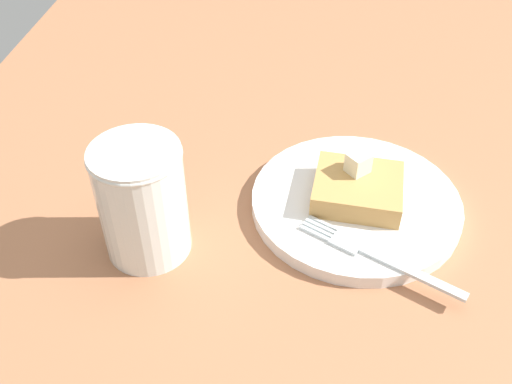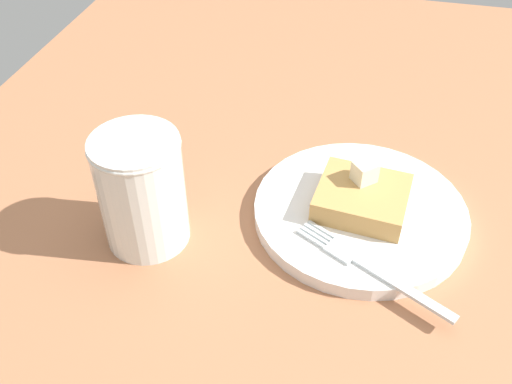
% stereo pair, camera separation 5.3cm
% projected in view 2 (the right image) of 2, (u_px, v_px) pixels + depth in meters
% --- Properties ---
extents(table_surface, '(1.10, 1.10, 0.03)m').
position_uv_depth(table_surface, '(414.00, 227.00, 0.58)').
color(table_surface, '#A16745').
rests_on(table_surface, ground).
extents(plate, '(0.21, 0.21, 0.01)m').
position_uv_depth(plate, '(360.00, 211.00, 0.57)').
color(plate, white).
rests_on(plate, table_surface).
extents(toast_slice_center, '(0.09, 0.09, 0.02)m').
position_uv_depth(toast_slice_center, '(362.00, 198.00, 0.56)').
color(toast_slice_center, tan).
rests_on(toast_slice_center, plate).
extents(butter_pat_primary, '(0.03, 0.03, 0.02)m').
position_uv_depth(butter_pat_primary, '(364.00, 175.00, 0.55)').
color(butter_pat_primary, '#F5EDCA').
rests_on(butter_pat_primary, toast_slice_center).
extents(fork, '(0.15, 0.09, 0.00)m').
position_uv_depth(fork, '(364.00, 264.00, 0.51)').
color(fork, silver).
rests_on(fork, plate).
extents(syrup_jar, '(0.08, 0.08, 0.11)m').
position_uv_depth(syrup_jar, '(143.00, 196.00, 0.52)').
color(syrup_jar, '#4C220D').
rests_on(syrup_jar, table_surface).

